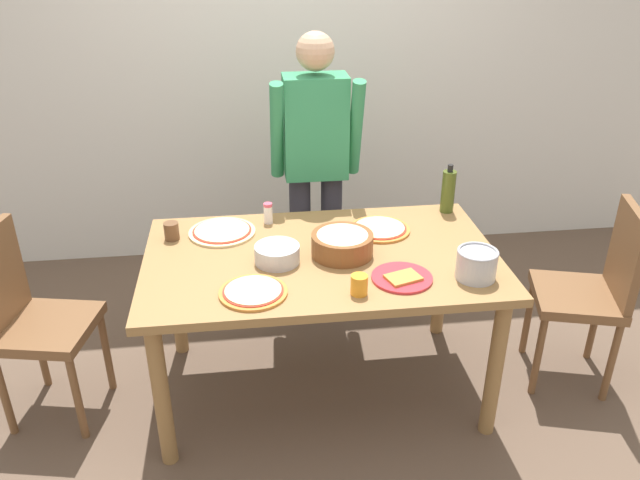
# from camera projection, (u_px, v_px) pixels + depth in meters

# --- Properties ---
(ground) EXTENTS (8.00, 8.00, 0.00)m
(ground) POSITION_uv_depth(u_px,v_px,m) (321.00, 386.00, 3.22)
(ground) COLOR brown
(wall_back) EXTENTS (5.60, 0.10, 2.60)m
(wall_back) POSITION_uv_depth(u_px,v_px,m) (289.00, 62.00, 4.04)
(wall_back) COLOR silver
(wall_back) RESTS_ON ground
(dining_table) EXTENTS (1.60, 0.96, 0.76)m
(dining_table) POSITION_uv_depth(u_px,v_px,m) (321.00, 272.00, 2.92)
(dining_table) COLOR olive
(dining_table) RESTS_ON ground
(person_cook) EXTENTS (0.49, 0.25, 1.62)m
(person_cook) POSITION_uv_depth(u_px,v_px,m) (316.00, 160.00, 3.47)
(person_cook) COLOR #2D2D38
(person_cook) RESTS_ON ground
(chair_wooden_left) EXTENTS (0.47, 0.47, 0.95)m
(chair_wooden_left) POSITION_uv_depth(u_px,v_px,m) (29.00, 315.00, 2.84)
(chair_wooden_left) COLOR brown
(chair_wooden_left) RESTS_ON ground
(chair_wooden_right) EXTENTS (0.49, 0.49, 0.95)m
(chair_wooden_right) POSITION_uv_depth(u_px,v_px,m) (595.00, 286.00, 3.06)
(chair_wooden_right) COLOR brown
(chair_wooden_right) RESTS_ON ground
(pizza_raw_on_board) EXTENTS (0.32, 0.32, 0.02)m
(pizza_raw_on_board) POSITION_uv_depth(u_px,v_px,m) (222.00, 232.00, 3.07)
(pizza_raw_on_board) COLOR beige
(pizza_raw_on_board) RESTS_ON dining_table
(pizza_cooked_on_tray) EXTENTS (0.28, 0.28, 0.02)m
(pizza_cooked_on_tray) POSITION_uv_depth(u_px,v_px,m) (253.00, 292.00, 2.58)
(pizza_cooked_on_tray) COLOR #C67A33
(pizza_cooked_on_tray) RESTS_ON dining_table
(pizza_second_cooked) EXTENTS (0.30, 0.30, 0.02)m
(pizza_second_cooked) POSITION_uv_depth(u_px,v_px,m) (380.00, 229.00, 3.10)
(pizza_second_cooked) COLOR #C67A33
(pizza_second_cooked) RESTS_ON dining_table
(plate_with_slice) EXTENTS (0.26, 0.26, 0.02)m
(plate_with_slice) POSITION_uv_depth(u_px,v_px,m) (402.00, 278.00, 2.68)
(plate_with_slice) COLOR red
(plate_with_slice) RESTS_ON dining_table
(popcorn_bowl) EXTENTS (0.28, 0.28, 0.11)m
(popcorn_bowl) POSITION_uv_depth(u_px,v_px,m) (342.00, 242.00, 2.85)
(popcorn_bowl) COLOR brown
(popcorn_bowl) RESTS_ON dining_table
(mixing_bowl_steel) EXTENTS (0.20, 0.20, 0.08)m
(mixing_bowl_steel) POSITION_uv_depth(u_px,v_px,m) (277.00, 254.00, 2.80)
(mixing_bowl_steel) COLOR #B7B7BC
(mixing_bowl_steel) RESTS_ON dining_table
(olive_oil_bottle) EXTENTS (0.07, 0.07, 0.26)m
(olive_oil_bottle) POSITION_uv_depth(u_px,v_px,m) (448.00, 191.00, 3.25)
(olive_oil_bottle) COLOR #47561E
(olive_oil_bottle) RESTS_ON dining_table
(steel_pot) EXTENTS (0.17, 0.17, 0.13)m
(steel_pot) POSITION_uv_depth(u_px,v_px,m) (477.00, 264.00, 2.67)
(steel_pot) COLOR #B7B7BC
(steel_pot) RESTS_ON dining_table
(cup_orange) EXTENTS (0.07, 0.07, 0.08)m
(cup_orange) POSITION_uv_depth(u_px,v_px,m) (359.00, 285.00, 2.56)
(cup_orange) COLOR orange
(cup_orange) RESTS_ON dining_table
(cup_small_brown) EXTENTS (0.07, 0.07, 0.08)m
(cup_small_brown) POSITION_uv_depth(u_px,v_px,m) (172.00, 231.00, 3.00)
(cup_small_brown) COLOR brown
(cup_small_brown) RESTS_ON dining_table
(salt_shaker) EXTENTS (0.04, 0.04, 0.11)m
(salt_shaker) POSITION_uv_depth(u_px,v_px,m) (268.00, 213.00, 3.15)
(salt_shaker) COLOR white
(salt_shaker) RESTS_ON dining_table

